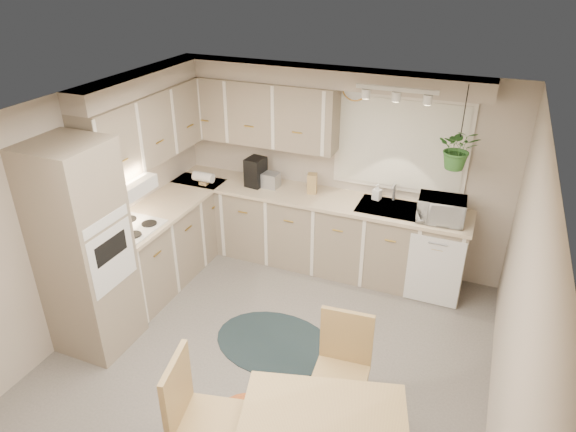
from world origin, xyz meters
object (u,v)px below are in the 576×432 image
at_px(chair_back, 340,376).
at_px(microwave, 442,207).
at_px(pet_bed, 246,420).
at_px(chair_left, 209,419).
at_px(braided_rug, 275,343).

relative_size(chair_back, microwave, 1.99).
distance_m(pet_bed, microwave, 2.91).
distance_m(chair_left, microwave, 3.20).
bearing_deg(microwave, chair_left, -115.91).
height_order(chair_left, pet_bed, chair_left).
bearing_deg(pet_bed, chair_back, 27.57).
height_order(pet_bed, microwave, microwave).
distance_m(chair_left, chair_back, 1.08).
distance_m(chair_back, microwave, 2.25).
relative_size(braided_rug, pet_bed, 2.51).
bearing_deg(braided_rug, chair_left, -84.90).
bearing_deg(microwave, chair_back, -105.62).
height_order(chair_back, pet_bed, chair_back).
distance_m(chair_left, pet_bed, 0.64).
height_order(chair_left, braided_rug, chair_left).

